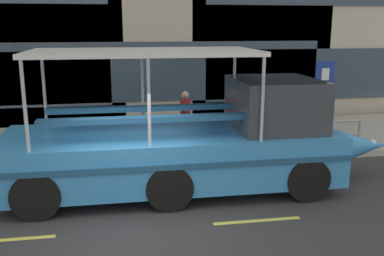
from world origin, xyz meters
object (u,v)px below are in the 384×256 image
Objects in this scene: parking_sign at (324,89)px; pedestrian_mid_left at (185,114)px; duck_tour_boat at (195,144)px; pedestrian_near_bow at (253,111)px.

parking_sign is 1.51× the size of pedestrian_mid_left.
duck_tour_boat is 3.02m from pedestrian_mid_left.
pedestrian_near_bow is 0.94× the size of pedestrian_mid_left.
parking_sign reaches higher than pedestrian_near_bow.
duck_tour_boat is 4.18m from pedestrian_near_bow.
parking_sign is at bearing -6.88° from pedestrian_mid_left.
parking_sign reaches higher than pedestrian_mid_left.
pedestrian_near_bow is (2.46, 3.38, 0.06)m from duck_tour_boat.
pedestrian_mid_left is at bearing 173.12° from parking_sign.
duck_tour_boat is 5.59× the size of pedestrian_mid_left.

